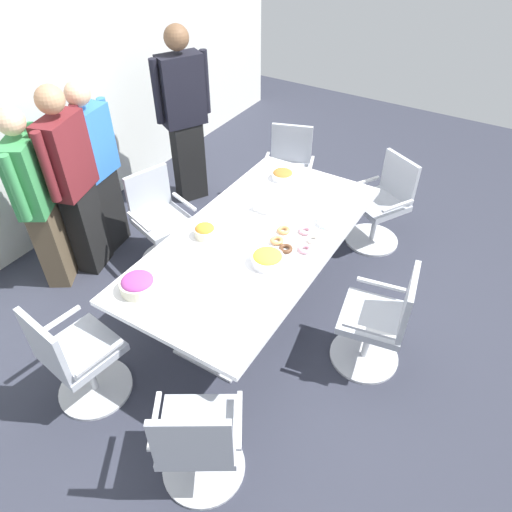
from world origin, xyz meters
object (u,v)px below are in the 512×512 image
(person_standing_1, at_px, (74,182))
(person_standing_2, at_px, (96,168))
(office_chair_2, at_px, (288,175))
(snack_bowl_chips_orange, at_px, (205,231))
(plate_stack, at_px, (329,222))
(snack_bowl_candy_mix, at_px, (138,284))
(office_chair_4, at_px, (77,360))
(person_standing_3, at_px, (184,115))
(napkin_pile, at_px, (265,205))
(office_chair_5, at_px, (199,444))
(office_chair_0, at_px, (379,324))
(conference_table, at_px, (256,249))
(office_chair_1, at_px, (382,207))
(snack_bowl_pretzels, at_px, (283,175))
(person_standing_0, at_px, (39,200))
(donut_platter, at_px, (295,240))
(snack_bowl_chips_yellow, at_px, (267,258))
(office_chair_3, at_px, (161,224))

(person_standing_1, xyz_separation_m, person_standing_2, (0.34, 0.10, -0.05))
(office_chair_2, bearing_deg, snack_bowl_chips_orange, 75.89)
(person_standing_1, xyz_separation_m, plate_stack, (0.82, -2.04, -0.15))
(office_chair_2, xyz_separation_m, snack_bowl_candy_mix, (-2.45, -0.12, 0.40))
(person_standing_1, bearing_deg, office_chair_4, 26.85)
(person_standing_3, distance_m, napkin_pile, 1.62)
(office_chair_5, bearing_deg, person_standing_1, 119.96)
(office_chair_0, xyz_separation_m, person_standing_1, (-0.30, 2.73, 0.52))
(office_chair_0, xyz_separation_m, napkin_pile, (0.42, 1.24, 0.38))
(person_standing_2, distance_m, person_standing_3, 1.15)
(office_chair_4, bearing_deg, person_standing_3, 119.35)
(conference_table, relative_size, office_chair_1, 2.64)
(person_standing_3, distance_m, plate_stack, 2.10)
(snack_bowl_pretzels, bearing_deg, napkin_pile, -167.25)
(person_standing_0, bearing_deg, person_standing_2, 145.96)
(conference_table, relative_size, donut_platter, 6.16)
(person_standing_1, relative_size, person_standing_3, 0.94)
(conference_table, height_order, office_chair_4, office_chair_4)
(person_standing_0, relative_size, donut_platter, 4.29)
(snack_bowl_candy_mix, bearing_deg, office_chair_0, -59.17)
(person_standing_1, distance_m, person_standing_2, 0.35)
(office_chair_2, bearing_deg, snack_bowl_chips_yellow, 93.97)
(snack_bowl_chips_yellow, bearing_deg, office_chair_1, -11.68)
(person_standing_2, bearing_deg, conference_table, 81.14)
(office_chair_0, distance_m, snack_bowl_candy_mix, 1.78)
(person_standing_0, distance_m, snack_bowl_chips_orange, 1.46)
(office_chair_1, distance_m, office_chair_4, 3.11)
(conference_table, height_order, snack_bowl_pretzels, snack_bowl_pretzels)
(person_standing_3, bearing_deg, office_chair_2, 138.75)
(person_standing_3, bearing_deg, person_standing_2, 19.95)
(person_standing_2, bearing_deg, snack_bowl_chips_orange, 72.96)
(office_chair_4, xyz_separation_m, person_standing_3, (2.56, 0.99, 0.59))
(office_chair_3, bearing_deg, snack_bowl_candy_mix, 52.77)
(person_standing_0, bearing_deg, office_chair_5, 36.95)
(person_standing_2, distance_m, napkin_pile, 1.64)
(office_chair_5, relative_size, snack_bowl_chips_orange, 5.32)
(conference_table, bearing_deg, person_standing_1, 102.24)
(person_standing_0, bearing_deg, napkin_pile, 90.00)
(snack_bowl_chips_orange, relative_size, plate_stack, 0.89)
(office_chair_2, distance_m, person_standing_2, 2.01)
(snack_bowl_pretzels, bearing_deg, office_chair_4, 172.37)
(office_chair_4, xyz_separation_m, donut_platter, (1.55, -0.86, 0.36))
(person_standing_0, height_order, napkin_pile, person_standing_0)
(office_chair_0, relative_size, snack_bowl_chips_yellow, 3.71)
(donut_platter, bearing_deg, office_chair_3, 90.89)
(snack_bowl_candy_mix, distance_m, snack_bowl_pretzels, 1.84)
(snack_bowl_pretzels, relative_size, snack_bowl_chips_orange, 1.21)
(conference_table, distance_m, napkin_pile, 0.43)
(office_chair_2, xyz_separation_m, office_chair_3, (-1.43, 0.59, 0.00))
(office_chair_2, relative_size, snack_bowl_chips_yellow, 3.71)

